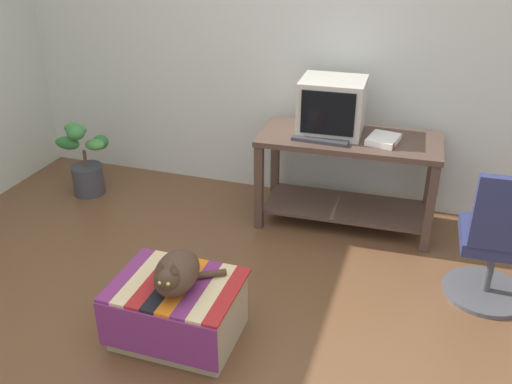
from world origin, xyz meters
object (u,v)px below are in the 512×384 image
object	(u,v)px
book	(383,139)
office_chair	(497,246)
stapler	(386,145)
tv_monitor	(332,107)
ottoman_with_blanket	(178,310)
cat	(176,273)
keyboard	(321,139)
potted_plant	(86,163)
desk	(347,166)

from	to	relation	value
book	office_chair	world-z (taller)	office_chair
stapler	tv_monitor	bearing A→B (deg)	70.60
ottoman_with_blanket	office_chair	xyz separation A→B (m)	(1.66, 0.90, 0.21)
tv_monitor	cat	xyz separation A→B (m)	(-0.47, -1.66, -0.44)
keyboard	book	distance (m)	0.43
office_chair	stapler	bearing A→B (deg)	-38.49
tv_monitor	potted_plant	size ratio (longest dim) A/B	0.72
keyboard	cat	bearing A→B (deg)	-104.59
desk	tv_monitor	distance (m)	0.45
cat	office_chair	world-z (taller)	office_chair
tv_monitor	cat	size ratio (longest dim) A/B	1.17
book	cat	world-z (taller)	book
tv_monitor	ottoman_with_blanket	xyz separation A→B (m)	(-0.50, -1.62, -0.72)
tv_monitor	stapler	world-z (taller)	tv_monitor
tv_monitor	potted_plant	bearing A→B (deg)	-175.75
book	office_chair	xyz separation A→B (m)	(0.77, -0.64, -0.34)
desk	keyboard	world-z (taller)	keyboard
cat	potted_plant	distance (m)	2.10
tv_monitor	ottoman_with_blanket	world-z (taller)	tv_monitor
book	office_chair	size ratio (longest dim) A/B	0.28
cat	potted_plant	world-z (taller)	potted_plant
ottoman_with_blanket	cat	distance (m)	0.29
desk	potted_plant	size ratio (longest dim) A/B	2.01
office_chair	potted_plant	bearing A→B (deg)	-11.07
office_chair	book	bearing A→B (deg)	-41.76
tv_monitor	office_chair	distance (m)	1.47
book	ottoman_with_blanket	bearing A→B (deg)	-109.91
cat	desk	bearing A→B (deg)	61.79
desk	cat	size ratio (longest dim) A/B	3.29
desk	stapler	world-z (taller)	stapler
book	stapler	bearing A→B (deg)	-62.43
potted_plant	stapler	size ratio (longest dim) A/B	5.96
keyboard	cat	xyz separation A→B (m)	(-0.44, -1.47, -0.25)
ottoman_with_blanket	stapler	bearing A→B (deg)	57.55
tv_monitor	office_chair	xyz separation A→B (m)	(1.17, -0.73, -0.51)
tv_monitor	office_chair	size ratio (longest dim) A/B	0.53
potted_plant	office_chair	distance (m)	3.20
desk	stapler	bearing A→B (deg)	-27.45
book	stapler	xyz separation A→B (m)	(0.03, -0.09, -0.00)
tv_monitor	keyboard	distance (m)	0.26
desk	office_chair	distance (m)	1.22
stapler	ottoman_with_blanket	bearing A→B (deg)	151.30
desk	stapler	distance (m)	0.39
ottoman_with_blanket	potted_plant	world-z (taller)	potted_plant
office_chair	keyboard	bearing A→B (deg)	-26.33
cat	office_chair	bearing A→B (deg)	22.68
tv_monitor	ottoman_with_blanket	size ratio (longest dim) A/B	0.69
cat	potted_plant	xyz separation A→B (m)	(-1.52, 1.43, -0.19)
keyboard	cat	size ratio (longest dim) A/B	1.00
tv_monitor	keyboard	world-z (taller)	tv_monitor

